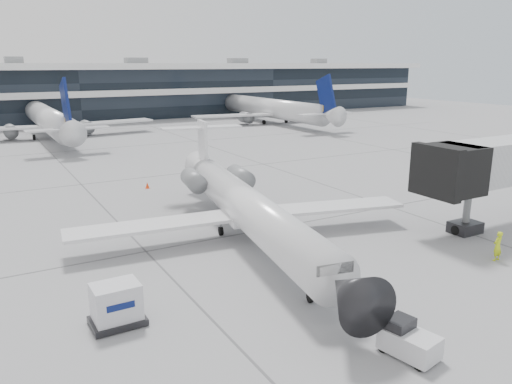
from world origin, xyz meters
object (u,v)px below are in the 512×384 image
ramp_worker (498,246)px  baggage_tug (408,340)px  cargo_uld (116,305)px  regional_jet (246,205)px

ramp_worker → baggage_tug: ramp_worker is taller
baggage_tug → cargo_uld: size_ratio=1.04×
ramp_worker → cargo_uld: size_ratio=0.77×
regional_jet → cargo_uld: regional_jet is taller
baggage_tug → regional_jet: bearing=75.2°
regional_jet → ramp_worker: (10.85, -10.58, -1.33)m
regional_jet → baggage_tug: regional_jet is taller
ramp_worker → baggage_tug: (-11.79, -4.48, -0.26)m
baggage_tug → ramp_worker: bearing=9.6°
regional_jet → baggage_tug: 15.18m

